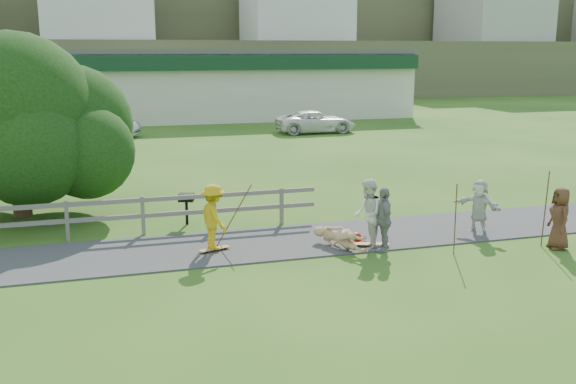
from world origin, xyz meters
The scene contains 20 objects.
ground centered at (0.00, 0.00, 0.00)m, with size 260.00×260.00×0.00m, color #295618.
path centered at (0.00, 1.50, 0.02)m, with size 34.00×3.00×0.04m, color #353538.
fence centered at (-4.62, 3.30, 0.72)m, with size 15.05×0.10×1.10m.
strip_mall centered at (4.00, 34.94, 2.58)m, with size 32.50×10.75×5.10m.
skater_rider centered at (-0.38, 1.18, 0.83)m, with size 1.08×0.62×1.67m, color gold.
skater_fallen centered at (2.78, 0.52, 0.31)m, with size 1.70×0.41×0.62m, color tan.
spectator_a centered at (3.49, 0.40, 0.91)m, with size 0.89×0.69×1.83m, color silver.
spectator_b centered at (3.79, 0.09, 0.83)m, with size 0.97×0.40×1.66m, color gray.
spectator_c centered at (8.22, -1.02, 0.81)m, with size 0.79×0.52×1.62m, color #542F21.
spectator_d centered at (7.03, 0.81, 0.77)m, with size 1.43×0.45×1.54m, color silver.
car_silver centered at (-3.01, 24.90, 0.75)m, with size 1.59×4.56×1.50m, color #989B9F.
car_white centered at (9.91, 23.43, 0.68)m, with size 2.27×4.93×1.37m, color white.
tree centered at (-5.45, 6.44, 2.22)m, with size 7.90×7.90×4.44m, color black, non-canonical shape.
bbq centered at (-0.69, 4.05, 0.47)m, with size 0.43×0.33×0.94m, color black, non-canonical shape.
longboard_rider centered at (-0.38, 1.18, 0.05)m, with size 0.81×0.20×0.09m, color #9B6132, non-canonical shape.
longboard_fallen centered at (3.58, 0.42, 0.06)m, with size 1.00×0.24×0.11m, color #9B6132, non-canonical shape.
helmet centered at (3.38, 0.87, 0.16)m, with size 0.31×0.31×0.31m, color #B0160A.
pole_rider centered at (0.22, 1.58, 0.94)m, with size 0.03×0.03×1.88m, color #513420.
pole_spec_left centered at (5.39, -0.68, 0.91)m, with size 0.03×0.03×1.82m, color #513420.
pole_spec_right centered at (7.99, -0.72, 1.01)m, with size 0.03×0.03×2.01m, color #513420.
Camera 1 is at (-2.99, -14.35, 5.04)m, focal length 40.00 mm.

